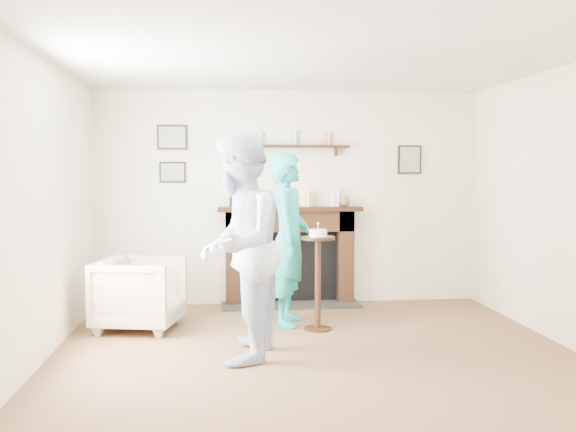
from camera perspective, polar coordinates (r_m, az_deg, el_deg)
The scene contains 6 objects.
ground at distance 5.31m, azimuth 2.99°, elevation -13.11°, with size 5.00×5.00×0.00m, color brown.
room_shell at distance 5.76m, azimuth 1.97°, elevation 4.61°, with size 4.54×5.02×2.52m.
armchair at distance 6.60m, azimuth -12.98°, elevation -9.78°, with size 0.76×0.79×0.72m, color tan.
man at distance 5.46m, azimuth -4.36°, elevation -12.62°, with size 0.92×0.71×1.88m, color #A8B2D2.
woman at distance 6.64m, azimuth 0.05°, elevation -9.59°, with size 0.64×0.42×1.75m, color teal.
pedestal_table at distance 6.31m, azimuth 2.67°, elevation -4.29°, with size 0.33×0.33×1.06m.
Camera 1 is at (-0.79, -5.01, 1.56)m, focal length 40.00 mm.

